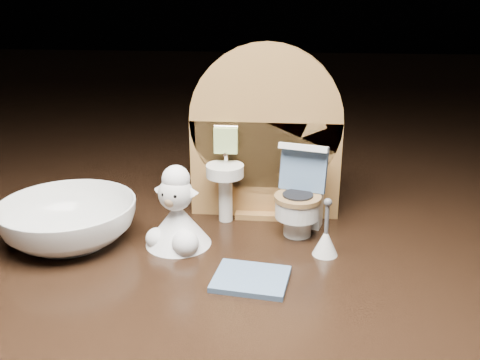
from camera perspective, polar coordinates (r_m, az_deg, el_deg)
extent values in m
cube|color=#392315|center=(0.45, 2.10, -12.70)|extent=(2.50, 2.50, 0.10)
cube|color=#A5743D|center=(0.47, 2.69, 1.27)|extent=(0.13, 0.02, 0.09)
cylinder|color=#A5743D|center=(0.46, 2.78, 6.37)|extent=(0.13, 0.02, 0.13)
cube|color=#A5743D|center=(0.48, 2.61, -3.27)|extent=(0.05, 0.04, 0.01)
cylinder|color=white|center=(0.46, -1.55, -1.80)|extent=(0.01, 0.01, 0.04)
cylinder|color=white|center=(0.45, -1.62, 1.00)|extent=(0.03, 0.03, 0.01)
cylinder|color=silver|center=(0.46, -1.50, 2.56)|extent=(0.00, 0.00, 0.01)
cube|color=#AFCC77|center=(0.45, -1.52, 4.25)|extent=(0.02, 0.01, 0.02)
cube|color=#A5743D|center=(0.46, 7.16, 1.78)|extent=(0.02, 0.01, 0.02)
cylinder|color=beige|center=(0.45, 7.15, 0.82)|extent=(0.02, 0.02, 0.02)
cylinder|color=white|center=(0.44, 6.15, -4.78)|extent=(0.02, 0.02, 0.02)
cylinder|color=white|center=(0.43, 6.13, -3.01)|extent=(0.04, 0.04, 0.02)
cylinder|color=olive|center=(0.43, 6.18, -1.91)|extent=(0.04, 0.04, 0.00)
cube|color=white|center=(0.46, 6.86, -2.16)|extent=(0.03, 0.02, 0.05)
cube|color=slate|center=(0.44, 6.80, 1.29)|extent=(0.04, 0.02, 0.04)
cube|color=white|center=(0.43, 6.78, 3.47)|extent=(0.04, 0.02, 0.01)
cylinder|color=#959E18|center=(0.44, 8.08, 1.09)|extent=(0.01, 0.01, 0.01)
cube|color=slate|center=(0.38, 1.18, -10.51)|extent=(0.06, 0.05, 0.00)
cone|color=white|center=(0.41, 9.10, -6.53)|extent=(0.02, 0.02, 0.02)
cylinder|color=#59595B|center=(0.41, 9.26, -4.08)|extent=(0.00, 0.00, 0.03)
sphere|color=#59595B|center=(0.40, 9.36, -2.36)|extent=(0.01, 0.01, 0.01)
cone|color=white|center=(0.43, -6.65, -4.63)|extent=(0.05, 0.05, 0.03)
sphere|color=white|center=(0.41, -5.85, -6.73)|extent=(0.02, 0.02, 0.02)
sphere|color=white|center=(0.43, -8.88, -6.19)|extent=(0.02, 0.02, 0.02)
sphere|color=silver|center=(0.41, -6.89, -1.45)|extent=(0.03, 0.03, 0.03)
sphere|color=#9D7C57|center=(0.41, -7.44, -2.26)|extent=(0.01, 0.01, 0.01)
sphere|color=white|center=(0.41, -6.86, 0.10)|extent=(0.02, 0.02, 0.02)
cone|color=silver|center=(0.42, -8.32, -0.72)|extent=(0.01, 0.01, 0.01)
cone|color=silver|center=(0.41, -5.26, -1.11)|extent=(0.01, 0.01, 0.01)
sphere|color=black|center=(0.41, -8.16, -1.56)|extent=(0.00, 0.00, 0.00)
sphere|color=black|center=(0.40, -6.93, -1.73)|extent=(0.00, 0.00, 0.00)
imported|color=white|center=(0.45, -17.80, -4.29)|extent=(0.14, 0.14, 0.03)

